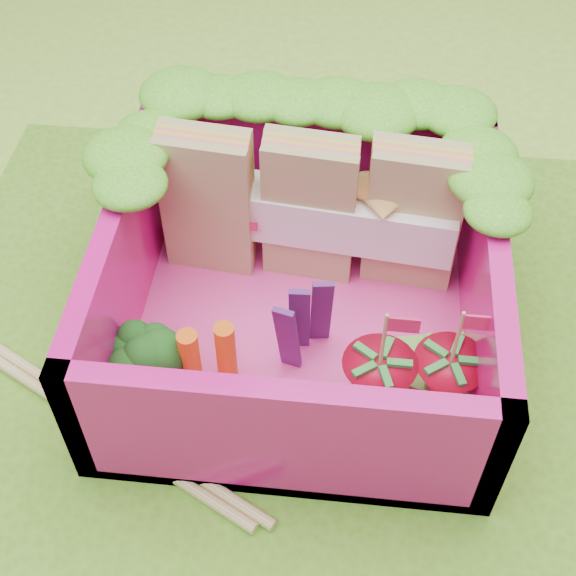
# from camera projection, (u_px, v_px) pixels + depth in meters

# --- Properties ---
(ground) EXTENTS (14.00, 14.00, 0.00)m
(ground) POSITION_uv_depth(u_px,v_px,m) (270.00, 380.00, 2.84)
(ground) COLOR #82BF36
(ground) RESTS_ON ground
(placemat) EXTENTS (2.60, 2.60, 0.03)m
(placemat) POSITION_uv_depth(u_px,v_px,m) (270.00, 377.00, 2.83)
(placemat) COLOR #5D9922
(placemat) RESTS_ON ground
(bento_floor) EXTENTS (1.30, 1.30, 0.05)m
(bento_floor) POSITION_uv_depth(u_px,v_px,m) (300.00, 329.00, 2.92)
(bento_floor) COLOR #E73A96
(bento_floor) RESTS_ON placemat
(bento_box) EXTENTS (1.30, 1.30, 0.55)m
(bento_box) POSITION_uv_depth(u_px,v_px,m) (301.00, 284.00, 2.73)
(bento_box) COLOR #D7127E
(bento_box) RESTS_ON placemat
(lettuce_ruffle) EXTENTS (1.43, 0.77, 0.11)m
(lettuce_ruffle) POSITION_uv_depth(u_px,v_px,m) (315.00, 123.00, 2.78)
(lettuce_ruffle) COLOR #279B1C
(lettuce_ruffle) RESTS_ON bento_box
(sandwich_stack) EXTENTS (1.08, 0.27, 0.59)m
(sandwich_stack) POSITION_uv_depth(u_px,v_px,m) (311.00, 209.00, 2.89)
(sandwich_stack) COLOR tan
(sandwich_stack) RESTS_ON bento_floor
(broccoli) EXTENTS (0.31, 0.31, 0.24)m
(broccoli) POSITION_uv_depth(u_px,v_px,m) (136.00, 356.00, 2.61)
(broccoli) COLOR #77A750
(broccoli) RESTS_ON bento_floor
(carrot_sticks) EXTENTS (0.18, 0.13, 0.28)m
(carrot_sticks) POSITION_uv_depth(u_px,v_px,m) (208.00, 357.00, 2.64)
(carrot_sticks) COLOR orange
(carrot_sticks) RESTS_ON bento_floor
(purple_wedges) EXTENTS (0.17, 0.16, 0.38)m
(purple_wedges) POSITION_uv_depth(u_px,v_px,m) (303.00, 323.00, 2.67)
(purple_wedges) COLOR #481A5E
(purple_wedges) RESTS_ON bento_floor
(strawberry_left) EXTENTS (0.24, 0.24, 0.48)m
(strawberry_left) POSITION_uv_depth(u_px,v_px,m) (377.00, 384.00, 2.58)
(strawberry_left) COLOR #BA0B23
(strawberry_left) RESTS_ON bento_floor
(strawberry_right) EXTENTS (0.24, 0.24, 0.48)m
(strawberry_right) POSITION_uv_depth(u_px,v_px,m) (446.00, 381.00, 2.59)
(strawberry_right) COLOR #BA0B23
(strawberry_right) RESTS_ON bento_floor
(snap_peas) EXTENTS (0.63, 0.49, 0.05)m
(snap_peas) POSITION_uv_depth(u_px,v_px,m) (408.00, 380.00, 2.72)
(snap_peas) COLOR #5AB639
(snap_peas) RESTS_ON bento_floor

